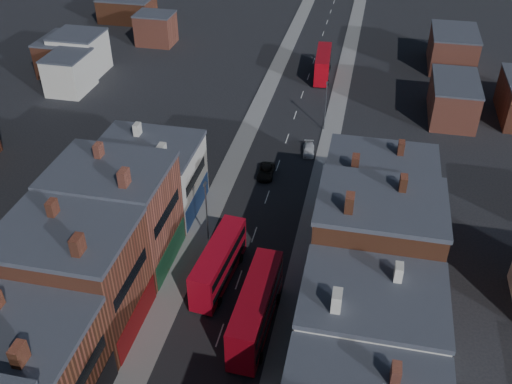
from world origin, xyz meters
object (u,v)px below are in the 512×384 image
at_px(bus_0, 219,263).
at_px(bus_1, 256,308).
at_px(car_2, 266,172).
at_px(car_3, 309,149).
at_px(bus_2, 323,64).

bearing_deg(bus_0, bus_1, -42.20).
xyz_separation_m(car_2, car_3, (5.00, 7.35, -0.06)).
relative_size(car_2, car_3, 1.15).
height_order(bus_2, car_3, bus_2).
bearing_deg(bus_2, bus_0, -98.00).
height_order(bus_0, bus_1, bus_1).
bearing_deg(bus_1, bus_2, 92.60).
distance_m(bus_0, bus_1, 7.92).
relative_size(bus_0, bus_2, 1.00).
height_order(bus_1, bus_2, bus_1).
bearing_deg(bus_0, bus_2, 90.76).
bearing_deg(bus_0, car_3, 83.91).
height_order(car_2, car_3, car_2).
distance_m(bus_2, car_3, 28.12).
xyz_separation_m(bus_1, bus_2, (-0.79, 62.78, -0.23)).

